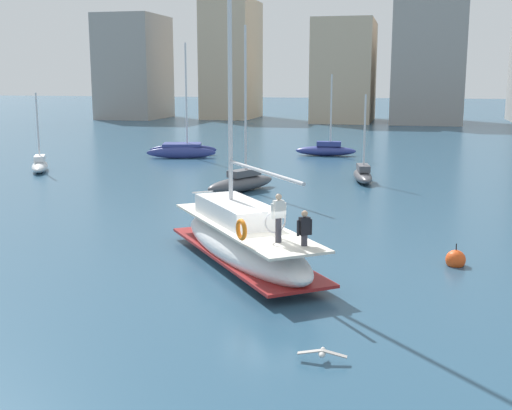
{
  "coord_description": "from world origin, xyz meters",
  "views": [
    {
      "loc": [
        4.52,
        -20.77,
        6.65
      ],
      "look_at": [
        -1.11,
        3.56,
        1.8
      ],
      "focal_mm": 46.25,
      "sensor_mm": 36.0,
      "label": 1
    }
  ],
  "objects_px": {
    "moored_cutter_right": "(182,149)",
    "moored_sloop_far": "(363,174)",
    "main_sailboat": "(243,239)",
    "moored_sloop_near": "(242,181)",
    "moored_catamaran": "(326,149)",
    "seagull": "(322,353)",
    "moored_cutter_left": "(40,165)",
    "mooring_buoy": "(456,260)"
  },
  "relations": [
    {
      "from": "moored_sloop_near",
      "to": "moored_sloop_far",
      "type": "distance_m",
      "value": 8.55
    },
    {
      "from": "moored_catamaran",
      "to": "seagull",
      "type": "distance_m",
      "value": 42.13
    },
    {
      "from": "moored_sloop_far",
      "to": "moored_cutter_right",
      "type": "xyz_separation_m",
      "value": [
        -15.92,
        10.37,
        0.19
      ]
    },
    {
      "from": "moored_sloop_far",
      "to": "moored_cutter_left",
      "type": "relative_size",
      "value": 1.0
    },
    {
      "from": "main_sailboat",
      "to": "moored_catamaran",
      "type": "height_order",
      "value": "main_sailboat"
    },
    {
      "from": "moored_sloop_far",
      "to": "mooring_buoy",
      "type": "distance_m",
      "value": 19.32
    },
    {
      "from": "moored_catamaran",
      "to": "moored_cutter_left",
      "type": "height_order",
      "value": "moored_catamaran"
    },
    {
      "from": "moored_cutter_right",
      "to": "seagull",
      "type": "xyz_separation_m",
      "value": [
        16.92,
        -38.35,
        -0.45
      ]
    },
    {
      "from": "moored_cutter_left",
      "to": "mooring_buoy",
      "type": "relative_size",
      "value": 5.82
    },
    {
      "from": "mooring_buoy",
      "to": "moored_cutter_right",
      "type": "bearing_deg",
      "value": 125.17
    },
    {
      "from": "moored_catamaran",
      "to": "moored_cutter_left",
      "type": "xyz_separation_m",
      "value": [
        -18.84,
        -14.26,
        -0.06
      ]
    },
    {
      "from": "seagull",
      "to": "moored_sloop_far",
      "type": "bearing_deg",
      "value": 92.04
    },
    {
      "from": "moored_cutter_right",
      "to": "moored_sloop_far",
      "type": "bearing_deg",
      "value": -33.08
    },
    {
      "from": "moored_catamaran",
      "to": "moored_cutter_left",
      "type": "distance_m",
      "value": 23.63
    },
    {
      "from": "moored_sloop_far",
      "to": "moored_sloop_near",
      "type": "bearing_deg",
      "value": -142.25
    },
    {
      "from": "seagull",
      "to": "moored_catamaran",
      "type": "bearing_deg",
      "value": 96.93
    },
    {
      "from": "main_sailboat",
      "to": "moored_sloop_far",
      "type": "distance_m",
      "value": 20.43
    },
    {
      "from": "main_sailboat",
      "to": "moored_sloop_near",
      "type": "xyz_separation_m",
      "value": [
        -3.85,
        14.99,
        -0.31
      ]
    },
    {
      "from": "main_sailboat",
      "to": "moored_cutter_right",
      "type": "bearing_deg",
      "value": 113.05
    },
    {
      "from": "moored_cutter_left",
      "to": "main_sailboat",
      "type": "bearing_deg",
      "value": -44.7
    },
    {
      "from": "main_sailboat",
      "to": "moored_cutter_right",
      "type": "relative_size",
      "value": 1.53
    },
    {
      "from": "moored_sloop_far",
      "to": "moored_cutter_left",
      "type": "distance_m",
      "value": 22.92
    },
    {
      "from": "moored_sloop_near",
      "to": "moored_sloop_far",
      "type": "bearing_deg",
      "value": 37.75
    },
    {
      "from": "moored_sloop_near",
      "to": "main_sailboat",
      "type": "bearing_deg",
      "value": -75.59
    },
    {
      "from": "moored_catamaran",
      "to": "seagull",
      "type": "height_order",
      "value": "moored_catamaran"
    },
    {
      "from": "seagull",
      "to": "moored_cutter_left",
      "type": "bearing_deg",
      "value": 130.95
    },
    {
      "from": "mooring_buoy",
      "to": "moored_sloop_near",
      "type": "bearing_deg",
      "value": 130.03
    },
    {
      "from": "moored_cutter_left",
      "to": "moored_cutter_right",
      "type": "bearing_deg",
      "value": 57.0
    },
    {
      "from": "moored_sloop_near",
      "to": "mooring_buoy",
      "type": "distance_m",
      "value": 17.68
    },
    {
      "from": "moored_sloop_near",
      "to": "mooring_buoy",
      "type": "relative_size",
      "value": 10.01
    },
    {
      "from": "moored_sloop_near",
      "to": "moored_catamaran",
      "type": "relative_size",
      "value": 1.39
    },
    {
      "from": "moored_sloop_near",
      "to": "moored_cutter_left",
      "type": "bearing_deg",
      "value": 163.4
    },
    {
      "from": "moored_sloop_near",
      "to": "seagull",
      "type": "distance_m",
      "value": 24.03
    },
    {
      "from": "seagull",
      "to": "main_sailboat",
      "type": "bearing_deg",
      "value": 116.7
    },
    {
      "from": "moored_sloop_near",
      "to": "mooring_buoy",
      "type": "bearing_deg",
      "value": -49.97
    },
    {
      "from": "moored_sloop_near",
      "to": "moored_sloop_far",
      "type": "relative_size",
      "value": 1.71
    },
    {
      "from": "moored_sloop_near",
      "to": "moored_catamaran",
      "type": "xyz_separation_m",
      "value": [
        2.67,
        19.08,
        -0.07
      ]
    },
    {
      "from": "main_sailboat",
      "to": "seagull",
      "type": "height_order",
      "value": "main_sailboat"
    },
    {
      "from": "main_sailboat",
      "to": "mooring_buoy",
      "type": "distance_m",
      "value": 7.69
    },
    {
      "from": "main_sailboat",
      "to": "moored_cutter_left",
      "type": "xyz_separation_m",
      "value": [
        -20.02,
        19.81,
        -0.44
      ]
    },
    {
      "from": "moored_cutter_right",
      "to": "main_sailboat",
      "type": "bearing_deg",
      "value": -66.95
    },
    {
      "from": "moored_catamaran",
      "to": "moored_cutter_right",
      "type": "relative_size",
      "value": 0.73
    }
  ]
}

